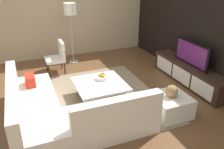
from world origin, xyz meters
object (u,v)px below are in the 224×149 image
Objects in this scene: sectional_couch at (62,112)px; floor_lamp at (70,12)px; accent_chair_near at (58,55)px; television at (192,53)px; decorative_ball at (172,91)px; media_console at (189,74)px; ottoman at (170,105)px; coffee_table at (100,90)px; fruit_bowl at (102,77)px.

floor_lamp is (-3.01, 0.93, 1.22)m from sectional_couch.
floor_lamp is (-0.57, 0.54, 1.01)m from accent_chair_near.
television is 4.87× the size of decorative_ball.
accent_chair_near is at bearing -123.58° from media_console.
television reaches higher than media_console.
accent_chair_near reaches higher than sectional_couch.
accent_chair_near is (-1.90, -2.87, -0.30)m from television.
accent_chair_near reaches higher than ottoman.
sectional_couch is at bearing -17.17° from floor_lamp.
coffee_table is at bearing -92.49° from television.
television reaches higher than coffee_table.
media_console is 2.22m from fruit_bowl.
floor_lamp is at bearing -162.29° from ottoman.
fruit_bowl is at bearing 32.29° from accent_chair_near.
ottoman is 1.61m from fruit_bowl.
floor_lamp is 2.45m from fruit_bowl.
decorative_ball is (1.09, 1.07, 0.32)m from coffee_table.
floor_lamp is 6.29× the size of fruit_bowl.
sectional_couch is 1.39× the size of floor_lamp.
decorative_ball is (1.27, 0.97, 0.09)m from fruit_bowl.
sectional_couch is 8.75× the size of fruit_bowl.
media_console is at bearing 82.76° from fruit_bowl.
television is at bearing 82.76° from fruit_bowl.
sectional_couch is (0.53, -3.26, 0.03)m from media_console.
floor_lamp is at bearing -179.15° from coffee_table.
media_console is at bearing 128.85° from ottoman.
accent_chair_near is (-1.90, -2.87, 0.24)m from media_console.
media_console is 1.60m from decorative_ball.
television is at bearing 66.16° from accent_chair_near.
decorative_ball reaches higher than media_console.
coffee_table is at bearing -135.42° from decorative_ball.
accent_chair_near is at bearing -157.44° from fruit_bowl.
ottoman is (3.46, 1.11, -1.30)m from floor_lamp.
fruit_bowl is at bearing -97.24° from television.
accent_chair_near is at bearing -43.20° from floor_lamp.
ottoman is 2.96× the size of decorative_ball.
television is 2.37m from coffee_table.
media_console reaches higher than coffee_table.
television is 1.32× the size of accent_chair_near.
sectional_couch reaches higher than coffee_table.
ottoman is at bearing 0.00° from decorative_ball.
floor_lamp reaches higher than television.
accent_chair_near is at bearing -150.38° from decorative_ball.
media_console is 3.39× the size of ottoman.
television is at bearing 128.84° from ottoman.
coffee_table is (-0.63, 0.96, -0.08)m from sectional_couch.
sectional_couch is at bearing -80.80° from media_console.
fruit_bowl is at bearing -97.24° from media_console.
television is 3.46m from accent_chair_near.
media_console is 2.72× the size of accent_chair_near.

